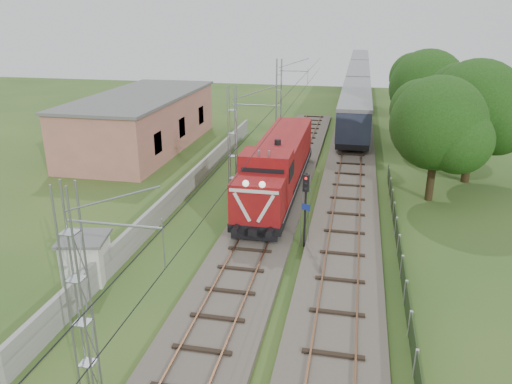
% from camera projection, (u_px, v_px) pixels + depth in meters
% --- Properties ---
extents(ground, '(140.00, 140.00, 0.00)m').
position_uv_depth(ground, '(233.00, 290.00, 24.05)').
color(ground, '#2A4C1C').
rests_on(ground, ground).
extents(track_main, '(4.20, 70.00, 0.45)m').
position_uv_depth(track_main, '(261.00, 228.00, 30.42)').
color(track_main, '#6B6054').
rests_on(track_main, ground).
extents(track_side, '(4.20, 80.00, 0.45)m').
position_uv_depth(track_side, '(350.00, 170.00, 41.44)').
color(track_side, '#6B6054').
rests_on(track_side, ground).
extents(catenary, '(3.31, 70.00, 8.00)m').
position_uv_depth(catenary, '(233.00, 144.00, 34.25)').
color(catenary, gray).
rests_on(catenary, ground).
extents(boundary_wall, '(0.25, 40.00, 1.50)m').
position_uv_depth(boundary_wall, '(186.00, 186.00, 36.05)').
color(boundary_wall, '#9E9E99').
rests_on(boundary_wall, ground).
extents(station_building, '(8.40, 20.40, 5.22)m').
position_uv_depth(station_building, '(142.00, 121.00, 48.05)').
color(station_building, '#C9766C').
rests_on(station_building, ground).
extents(fence, '(0.12, 32.00, 1.20)m').
position_uv_depth(fence, '(402.00, 266.00, 25.09)').
color(fence, black).
rests_on(fence, ground).
extents(locomotive, '(3.08, 17.60, 4.47)m').
position_uv_depth(locomotive, '(278.00, 165.00, 35.60)').
color(locomotive, black).
rests_on(locomotive, ground).
extents(coach_rake, '(3.24, 72.22, 3.74)m').
position_uv_depth(coach_rake, '(358.00, 78.00, 78.02)').
color(coach_rake, black).
rests_on(coach_rake, ground).
extents(signal_post, '(0.47, 0.38, 4.41)m').
position_uv_depth(signal_post, '(306.00, 197.00, 27.39)').
color(signal_post, black).
rests_on(signal_post, ground).
extents(relay_hut, '(2.66, 2.66, 2.33)m').
position_uv_depth(relay_hut, '(86.00, 258.00, 24.65)').
color(relay_hut, silver).
rests_on(relay_hut, ground).
extents(tree_a, '(6.74, 6.42, 8.74)m').
position_uv_depth(tree_a, '(439.00, 124.00, 33.65)').
color(tree_a, '#3E2F19').
rests_on(tree_a, ground).
extents(tree_b, '(7.30, 6.95, 9.47)m').
position_uv_depth(tree_b, '(477.00, 107.00, 37.22)').
color(tree_b, '#3E2F19').
rests_on(tree_b, ground).
extents(tree_c, '(7.29, 6.94, 9.45)m').
position_uv_depth(tree_c, '(428.00, 88.00, 46.43)').
color(tree_c, '#3E2F19').
rests_on(tree_c, ground).
extents(tree_d, '(6.02, 5.73, 7.80)m').
position_uv_depth(tree_d, '(427.00, 83.00, 57.40)').
color(tree_d, '#3E2F19').
rests_on(tree_d, ground).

